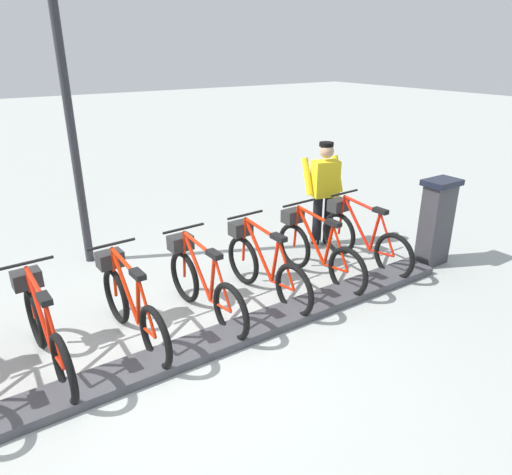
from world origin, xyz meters
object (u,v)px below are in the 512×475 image
Objects in this scene: bike_docked_5 at (45,330)px; bike_docked_2 at (263,266)px; lamp_post at (62,64)px; bike_docked_0 at (361,237)px; bike_docked_1 at (316,250)px; worker_near_rack at (324,190)px; payment_kiosk at (436,221)px; bike_docked_4 at (131,305)px; bike_docked_3 at (202,283)px.

bike_docked_2 is at bearing -90.00° from bike_docked_5.
lamp_post is at bearing -24.18° from bike_docked_5.
bike_docked_0 is at bearing -90.00° from bike_docked_2.
worker_near_rack is (0.90, -0.92, 0.48)m from bike_docked_1.
bike_docked_1 is (0.57, 1.78, -0.24)m from payment_kiosk.
bike_docked_2 is at bearing -90.00° from bike_docked_4.
bike_docked_2 and bike_docked_5 have the same top height.
bike_docked_3 is at bearing -163.89° from lamp_post.
payment_kiosk reaches higher than bike_docked_0.
worker_near_rack is at bearing 30.31° from payment_kiosk.
lamp_post is at bearing 33.33° from bike_docked_2.
bike_docked_2 is at bearing -146.67° from lamp_post.
bike_docked_0 is at bearing -125.63° from lamp_post.
bike_docked_3 is at bearing -90.00° from bike_docked_4.
bike_docked_0 is at bearing -90.00° from bike_docked_1.
bike_docked_0 is 0.40× the size of lamp_post.
lamp_post reaches higher than bike_docked_0.
bike_docked_3 is (0.00, 0.87, 0.00)m from bike_docked_2.
bike_docked_0 is 1.00× the size of bike_docked_1.
bike_docked_2 is (0.00, 0.87, 0.00)m from bike_docked_1.
payment_kiosk is at bearing -149.69° from worker_near_rack.
lamp_post is (2.36, 3.30, 2.37)m from bike_docked_0.
bike_docked_3 and bike_docked_5 have the same top height.
bike_docked_2 is at bearing 77.82° from payment_kiosk.
bike_docked_2 is (0.57, 2.65, -0.24)m from payment_kiosk.
bike_docked_0 and bike_docked_3 have the same top height.
payment_kiosk reaches higher than bike_docked_4.
worker_near_rack reaches higher than bike_docked_5.
bike_docked_3 and bike_docked_4 have the same top height.
worker_near_rack is 0.38× the size of lamp_post.
worker_near_rack is (1.47, 0.86, 0.24)m from payment_kiosk.
lamp_post reaches higher than bike_docked_3.
bike_docked_3 is 2.85m from worker_near_rack.
bike_docked_1 is 0.87m from bike_docked_2.
bike_docked_1 is 0.40× the size of lamp_post.
payment_kiosk reaches higher than bike_docked_3.
bike_docked_5 is 3.51m from lamp_post.
bike_docked_0 is at bearing 177.12° from worker_near_rack.
worker_near_rack reaches higher than bike_docked_0.
lamp_post is at bearing 16.11° from bike_docked_3.
lamp_post is at bearing 54.37° from bike_docked_0.
payment_kiosk is 0.30× the size of lamp_post.
worker_near_rack is (0.90, -3.53, 0.48)m from bike_docked_4.
worker_near_rack is at bearing -113.66° from lamp_post.
bike_docked_3 is 1.04× the size of worker_near_rack.
bike_docked_0 is 4.70m from lamp_post.
bike_docked_2 is 1.04× the size of worker_near_rack.
worker_near_rack reaches higher than bike_docked_3.
bike_docked_5 is (0.00, 2.61, 0.00)m from bike_docked_2.
bike_docked_2 is 3.69m from lamp_post.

